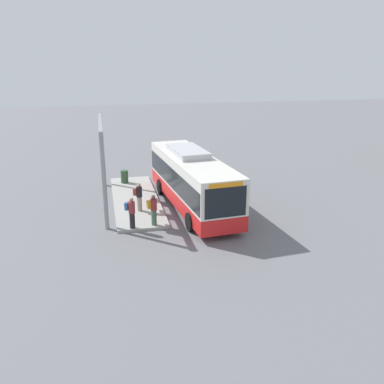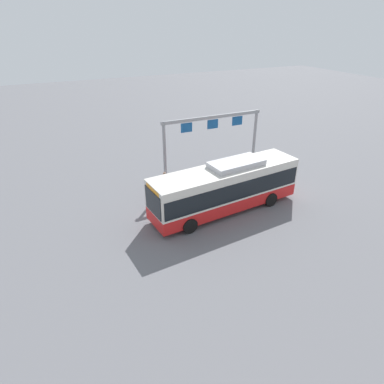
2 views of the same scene
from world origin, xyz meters
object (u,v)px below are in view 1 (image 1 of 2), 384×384
bus_main (192,178)px  person_waiting_mid (139,196)px  person_waiting_near (131,212)px  trash_bin (125,177)px  person_boarding (153,209)px

bus_main → person_waiting_mid: bus_main is taller
bus_main → person_waiting_near: bearing=-58.4°
person_waiting_near → trash_bin: (-8.44, 0.16, -0.44)m
person_waiting_near → person_waiting_mid: (-2.48, 0.62, 0.00)m
trash_bin → person_waiting_near: bearing=-1.1°
bus_main → trash_bin: bus_main is taller
bus_main → person_boarding: bearing=-49.8°
bus_main → person_waiting_mid: (0.42, -3.23, -0.76)m
person_boarding → person_waiting_mid: same height
person_boarding → person_waiting_near: same height
person_waiting_mid → person_boarding: bearing=-77.8°
person_boarding → trash_bin: 8.36m
person_boarding → person_waiting_mid: size_ratio=1.00×
person_waiting_near → person_waiting_mid: bearing=108.6°
bus_main → person_waiting_mid: bearing=-88.0°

